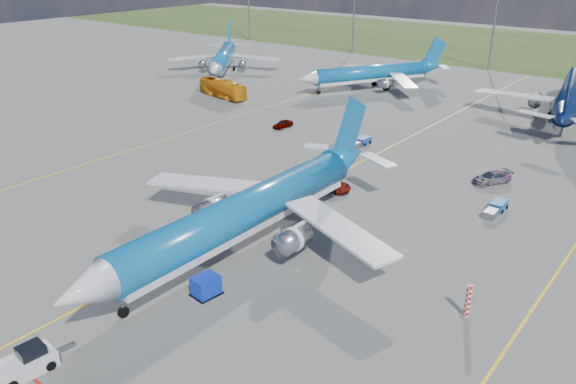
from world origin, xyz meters
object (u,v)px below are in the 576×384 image
Objects in this scene: apron_bus at (223,88)px; service_car_b at (332,184)px; main_airliner at (245,248)px; service_car_a at (283,124)px; uld_container at (206,286)px; baggage_tug_c at (360,142)px; bg_jet_nw at (223,73)px; service_car_c at (492,177)px; bg_jet_nnw at (370,89)px; bg_jet_n at (567,117)px; warning_post at (468,301)px; pushback_tug at (26,363)px; baggage_tug_w at (496,208)px.

apron_bus reaches higher than service_car_b.
main_airliner reaches higher than service_car_a.
uld_container reaches higher than baggage_tug_c.
bg_jet_nw reaches higher than service_car_a.
service_car_c is (76.79, -28.86, 0.76)m from bg_jet_nw.
bg_jet_nw is 48.36m from service_car_a.
apron_bus is (-19.89, -24.96, 1.76)m from bg_jet_nnw.
bg_jet_n reaches higher than service_car_a.
bg_jet_n is at bearing 89.50° from uld_container.
apron_bus is at bearing 139.80° from uld_container.
apron_bus reaches higher than uld_container.
bg_jet_nw is 82.04m from service_car_c.
bg_jet_nw is 1.04× the size of bg_jet_nnw.
service_car_b is at bearing 147.40° from warning_post.
bg_jet_nnw reaches higher than service_car_a.
service_car_a is at bearing 36.30° from bg_jet_n.
warning_post is 0.07× the size of bg_jet_n.
apron_bus is 2.59× the size of baggage_tug_c.
service_car_a is at bearing 127.70° from uld_container.
pushback_tug reaches higher than baggage_tug_w.
bg_jet_nw is at bearing 135.80° from main_airliner.
baggage_tug_c is (-24.80, 10.79, 0.00)m from baggage_tug_w.
bg_jet_n is 9.20× the size of baggage_tug_c.
service_car_a is at bearing -179.37° from baggage_tug_c.
service_car_b is 1.03× the size of service_car_c.
bg_jet_nw is 6.70× the size of pushback_tug.
service_car_b is at bearing -69.73° from baggage_tug_c.
main_airliner is (-22.05, -2.84, -1.50)m from warning_post.
pushback_tug is 1.08× the size of service_car_b.
main_airliner is 22.99m from pushback_tug.
service_car_c is (10.34, 40.76, -0.13)m from uld_container.
pushback_tug is at bearing -166.55° from service_car_b.
bg_jet_nw is 7.25× the size of service_car_b.
pushback_tug is at bearing 72.65° from bg_jet_n.
baggage_tug_c is (-7.94, 34.91, 0.51)m from main_airliner.
uld_container is 0.17× the size of apron_bus.
main_airliner reaches higher than warning_post.
service_car_a reaches higher than baggage_tug_w.
apron_bus is at bearing 166.99° from baggage_tug_c.
warning_post is 69.81m from bg_jet_n.
bg_jet_n is at bearing -54.07° from apron_bus.
warning_post is 33.91m from pushback_tug.
main_airliner reaches higher than uld_container.
bg_jet_n is 55.85m from service_car_b.
service_car_c is at bearing -14.26° from bg_jet_nnw.
bg_jet_nnw is 7.67× the size of baggage_tug_c.
uld_container is 71.60m from apron_bus.
bg_jet_nnw is at bearing 111.43° from pushback_tug.
main_airliner is at bearing -49.51° from service_car_a.
service_car_b is at bearing 106.61° from uld_container.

